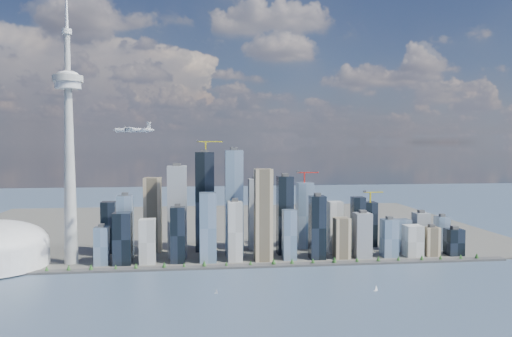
{
  "coord_description": "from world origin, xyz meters",
  "views": [
    {
      "loc": [
        -60.35,
        -672.81,
        235.0
      ],
      "look_at": [
        51.81,
        260.0,
        185.76
      ],
      "focal_mm": 35.0,
      "sensor_mm": 36.0,
      "label": 1
    }
  ],
  "objects": [
    {
      "name": "ground",
      "position": [
        0.0,
        0.0,
        0.0
      ],
      "size": [
        4000.0,
        4000.0,
        0.0
      ],
      "primitive_type": "plane",
      "color": "#374C61",
      "rests_on": "ground"
    },
    {
      "name": "seawall",
      "position": [
        0.0,
        250.0,
        2.0
      ],
      "size": [
        1100.0,
        22.0,
        4.0
      ],
      "primitive_type": "cube",
      "color": "#383838",
      "rests_on": "ground"
    },
    {
      "name": "sailboat_west",
      "position": [
        -30.29,
        92.9,
        2.65
      ],
      "size": [
        5.89,
        3.14,
        8.24
      ],
      "rotation": [
        0.0,
        0.0,
        -0.32
      ],
      "color": "white",
      "rests_on": "ground"
    },
    {
      "name": "sailboat_east",
      "position": [
        221.07,
        76.28,
        3.21
      ],
      "size": [
        7.26,
        2.87,
        10.02
      ],
      "rotation": [
        0.0,
        0.0,
        0.16
      ],
      "color": "white",
      "rests_on": "ground"
    },
    {
      "name": "land",
      "position": [
        0.0,
        700.0,
        1.5
      ],
      "size": [
        1400.0,
        900.0,
        3.0
      ],
      "primitive_type": "cube",
      "color": "#4C4C47",
      "rests_on": "ground"
    },
    {
      "name": "airplane",
      "position": [
        -164.79,
        184.39,
        256.45
      ],
      "size": [
        69.69,
        61.8,
        16.99
      ],
      "rotation": [
        0.0,
        0.0,
        -0.13
      ],
      "color": "silver",
      "rests_on": "ground"
    },
    {
      "name": "skyscraper_cluster",
      "position": [
        59.62,
        336.82,
        73.31
      ],
      "size": [
        736.0,
        142.0,
        237.68
      ],
      "color": "black",
      "rests_on": "land"
    },
    {
      "name": "needle_tower",
      "position": [
        -300.0,
        310.0,
        235.84
      ],
      "size": [
        56.0,
        56.0,
        550.5
      ],
      "color": "gray",
      "rests_on": "land"
    },
    {
      "name": "shoreline_trees",
      "position": [
        0.0,
        250.0,
        8.78
      ],
      "size": [
        960.53,
        7.2,
        8.8
      ],
      "color": "#3F2D1E",
      "rests_on": "seawall"
    }
  ]
}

